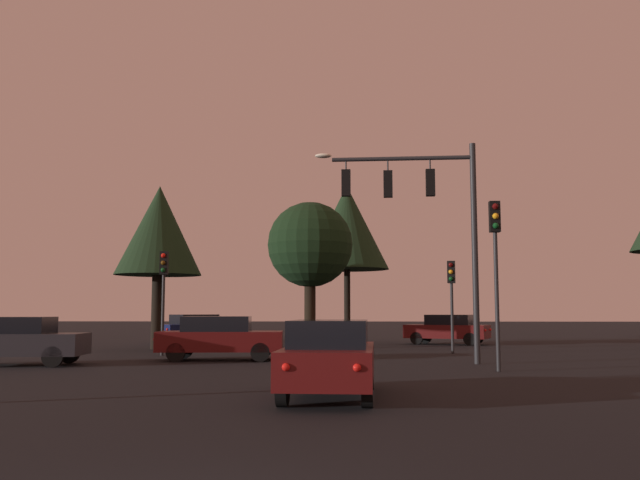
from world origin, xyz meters
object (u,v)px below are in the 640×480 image
object	(u,v)px
car_crossing_right	(220,337)
tree_center_horizon	(310,245)
car_parked_lot	(196,328)
tree_left_far	(347,228)
car_far_lane	(448,329)
traffic_signal_mast_arm	(425,209)
car_crossing_left	(18,340)
car_nearside_lane	(330,357)
traffic_light_corner_right	(496,251)
tree_right_cluster	(159,231)
traffic_light_median	(451,287)
traffic_light_corner_left	(164,281)

from	to	relation	value
car_crossing_right	tree_center_horizon	bearing A→B (deg)	69.31
car_parked_lot	tree_left_far	bearing A→B (deg)	0.87
car_crossing_right	car_far_lane	xyz separation A→B (m)	(9.64, 11.65, -0.00)
traffic_signal_mast_arm	car_crossing_right	distance (m)	8.36
car_crossing_left	car_far_lane	distance (m)	21.05
tree_left_far	car_crossing_right	bearing A→B (deg)	-108.54
traffic_signal_mast_arm	car_crossing_right	xyz separation A→B (m)	(-7.05, 1.28, -4.30)
car_nearside_lane	traffic_light_corner_right	bearing A→B (deg)	52.19
car_crossing_left	car_crossing_right	bearing A→B (deg)	22.97
car_nearside_lane	car_far_lane	bearing A→B (deg)	75.63
tree_right_cluster	car_parked_lot	bearing A→B (deg)	87.16
car_crossing_left	car_nearside_lane	bearing A→B (deg)	-37.10
traffic_signal_mast_arm	car_parked_lot	size ratio (longest dim) A/B	1.72
traffic_light_corner_right	tree_center_horizon	distance (m)	12.93
car_crossing_right	tree_left_far	size ratio (longest dim) A/B	0.52
car_crossing_right	tree_center_horizon	distance (m)	8.75
tree_left_far	tree_center_horizon	distance (m)	6.48
car_crossing_right	tree_center_horizon	xyz separation A→B (m)	(2.77, 7.32, 3.92)
tree_left_far	car_nearside_lane	bearing A→B (deg)	-91.01
traffic_signal_mast_arm	car_far_lane	distance (m)	13.87
traffic_light_corner_right	traffic_light_median	world-z (taller)	traffic_light_corner_right
traffic_light_corner_right	car_far_lane	bearing A→B (deg)	86.65
car_crossing_right	car_far_lane	world-z (taller)	same
traffic_light_corner_right	car_nearside_lane	xyz separation A→B (m)	(-4.65, -5.99, -2.63)
traffic_light_median	traffic_light_corner_right	bearing A→B (deg)	-89.65
traffic_signal_mast_arm	car_crossing_right	bearing A→B (deg)	169.74
traffic_signal_mast_arm	traffic_light_corner_left	distance (m)	10.68
traffic_signal_mast_arm	traffic_light_median	xyz separation A→B (m)	(1.61, 5.14, -2.44)
traffic_light_corner_right	car_crossing_right	xyz separation A→B (m)	(-8.72, 4.09, -2.63)
car_nearside_lane	car_crossing_left	bearing A→B (deg)	142.90
car_nearside_lane	tree_center_horizon	xyz separation A→B (m)	(-1.31, 17.40, 3.92)
traffic_light_corner_right	car_crossing_right	world-z (taller)	traffic_light_corner_right
traffic_light_median	tree_center_horizon	world-z (taller)	tree_center_horizon
car_nearside_lane	tree_right_cluster	xyz separation A→B (m)	(-8.17, 16.72, 4.52)
traffic_signal_mast_arm	tree_right_cluster	world-z (taller)	tree_right_cluster
car_crossing_left	tree_right_cluster	bearing A→B (deg)	78.69
traffic_signal_mast_arm	traffic_light_median	world-z (taller)	traffic_signal_mast_arm
traffic_light_corner_right	car_crossing_left	world-z (taller)	traffic_light_corner_right
traffic_light_corner_left	car_parked_lot	world-z (taller)	traffic_light_corner_left
tree_center_horizon	tree_right_cluster	bearing A→B (deg)	-174.33
traffic_light_median	car_crossing_right	xyz separation A→B (m)	(-8.67, -3.86, -1.86)
car_far_lane	tree_right_cluster	bearing A→B (deg)	-159.95
car_far_lane	traffic_light_corner_right	bearing A→B (deg)	-93.35
traffic_light_corner_left	tree_right_cluster	distance (m)	5.06
tree_left_far	tree_center_horizon	xyz separation A→B (m)	(-1.72, -6.04, -1.57)
car_nearside_lane	car_parked_lot	xyz separation A→B (m)	(-7.84, 23.32, -0.00)
traffic_signal_mast_arm	car_parked_lot	distance (m)	18.62
car_crossing_left	tree_left_far	xyz separation A→B (m)	(10.41, 15.88, 5.49)
traffic_light_corner_right	car_parked_lot	xyz separation A→B (m)	(-12.49, 17.33, -2.63)
car_nearside_lane	car_far_lane	distance (m)	22.43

